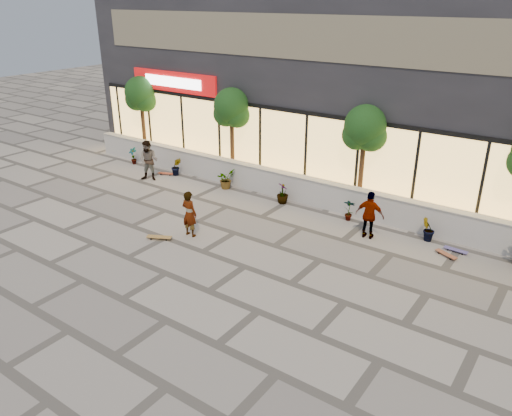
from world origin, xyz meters
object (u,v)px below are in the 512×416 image
Objects in this scene: skater_left at (149,161)px; skateboard_center at (159,237)px; skateboard_right_near at (446,254)px; skateboard_left at (166,173)px; tree_mideast at (365,131)px; tree_midwest at (232,110)px; skater_right_near at (370,215)px; skater_center at (189,214)px; skateboard_right_far at (456,250)px; tree_west at (141,96)px.

skateboard_center is at bearing -64.25° from skater_left.
skater_left is 12.57m from skateboard_right_near.
skateboard_left is at bearing 62.07° from skater_left.
tree_mideast is 5.38× the size of skateboard_left.
skater_right_near is at bearing -16.31° from tree_midwest.
skateboard_center is 9.14m from skateboard_right_near.
skateboard_left is at bearing -9.17° from skater_right_near.
skater_center is (2.40, -5.42, -2.20)m from tree_midwest.
skateboard_right_near reaches higher than skateboard_left.
skater_right_near is at bearing -58.22° from tree_mideast.
skateboard_left is (-9.97, 0.64, -0.74)m from skater_right_near.
skateboard_right_far is (10.00, -1.50, -2.91)m from tree_midwest.
skateboard_left is (-5.04, 3.92, -0.72)m from skater_center.
tree_midwest and tree_mideast have the same top height.
skater_left reaches higher than skater_right_near.
skater_left is at bearing -173.13° from skateboard_right_far.
skateboard_right_far is (15.50, -1.50, -2.91)m from tree_west.
skateboard_right_far is (7.60, 3.92, -0.72)m from skater_center.
skateboard_right_near is at bearing -27.04° from tree_mideast.
skater_center reaches higher than skateboard_center.
skater_center is at bearing -149.81° from skateboard_right_far.
skater_center reaches higher than skateboard_right_near.
tree_west is at bearing -34.31° from skater_center.
tree_midwest reaches higher than skater_left.
tree_mideast is (11.50, 0.00, 0.00)m from tree_west.
tree_midwest is 2.23× the size of skater_left.
skater_right_near is 6.95m from skateboard_center.
tree_mideast is 5.30× the size of skateboard_right_far.
skateboard_right_near is at bearing -154.87° from skater_center.
tree_midwest is at bearing 0.00° from tree_west.
skater_right_near is at bearing -163.51° from skateboard_right_far.
tree_west is 15.84m from skateboard_right_far.
tree_mideast is 6.87m from skater_center.
tree_midwest reaches higher than skater_right_near.
skateboard_right_near and skateboard_right_far have the same top height.
skater_right_near is 2.85m from skateboard_right_far.
skateboard_center is at bearing 30.91° from skater_right_near.
tree_west reaches higher than skater_right_near.
tree_midwest is 10.44m from skateboard_right_near.
skateboard_right_far is at bearing 94.19° from skateboard_right_near.
skater_center reaches higher than skateboard_right_far.
tree_mideast reaches higher than skateboard_center.
skateboard_left is at bearing 105.44° from skateboard_center.
tree_midwest is 1.00× the size of tree_mideast.
skater_left reaches higher than skateboard_right_near.
skater_left is 2.41× the size of skateboard_left.
skater_left is at bearing -30.64° from skater_center.
skater_left is at bearing -164.72° from tree_mideast.
tree_west reaches higher than skateboard_center.
tree_west is 15.73m from skateboard_right_near.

